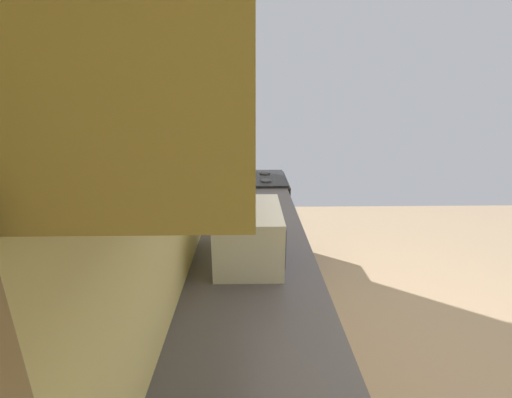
{
  "coord_description": "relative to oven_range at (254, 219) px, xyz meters",
  "views": [
    {
      "loc": [
        -1.63,
        1.16,
        1.7
      ],
      "look_at": [
        -0.67,
        1.14,
        1.39
      ],
      "focal_mm": 22.87,
      "sensor_mm": 36.0,
      "label": 1
    }
  ],
  "objects": [
    {
      "name": "oven_range",
      "position": [
        0.0,
        0.0,
        0.0
      ],
      "size": [
        0.7,
        0.68,
        1.06
      ],
      "color": "black",
      "rests_on": "ground_plane"
    },
    {
      "name": "wall_back",
      "position": [
        -1.53,
        0.39,
        0.86
      ],
      "size": [
        4.12,
        0.12,
        2.62
      ],
      "primitive_type": "cube",
      "color": "#E2CE7C",
      "rests_on": "ground_plane"
    },
    {
      "name": "counter_run",
      "position": [
        -1.94,
        0.02,
        -0.01
      ],
      "size": [
        3.19,
        0.65,
        0.88
      ],
      "color": "tan",
      "rests_on": "ground_plane"
    },
    {
      "name": "microwave",
      "position": [
        -1.66,
        0.04,
        0.56
      ],
      "size": [
        0.47,
        0.33,
        0.28
      ],
      "color": "white",
      "rests_on": "counter_run"
    },
    {
      "name": "ground_plane",
      "position": [
        -1.53,
        -1.13,
        -0.46
      ],
      "size": [
        6.4,
        6.4,
        0.0
      ],
      "primitive_type": "plane",
      "color": "tan"
    },
    {
      "name": "upper_cabinets",
      "position": [
        -1.94,
        0.18,
        1.46
      ],
      "size": [
        1.76,
        0.31,
        0.75
      ],
      "color": "tan"
    },
    {
      "name": "bowl",
      "position": [
        -1.14,
        -0.03,
        0.45
      ],
      "size": [
        0.13,
        0.13,
        0.05
      ],
      "color": "gold",
      "rests_on": "counter_run"
    }
  ]
}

